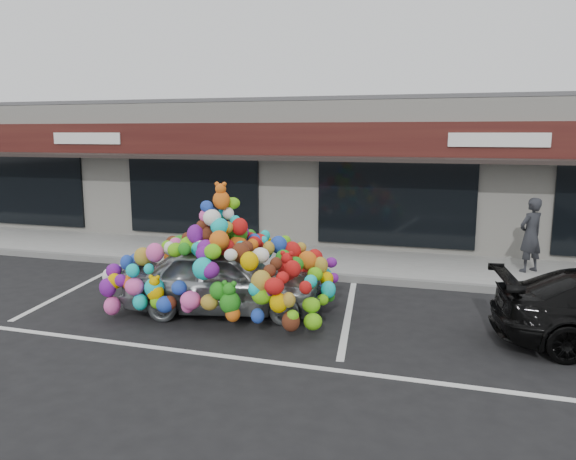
% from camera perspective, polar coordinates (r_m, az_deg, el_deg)
% --- Properties ---
extents(ground, '(90.00, 90.00, 0.00)m').
position_cam_1_polar(ground, '(11.24, -8.33, -7.46)').
color(ground, black).
rests_on(ground, ground).
extents(shop_building, '(24.00, 7.20, 4.31)m').
position_cam_1_polar(shop_building, '(18.74, 2.73, 6.30)').
color(shop_building, silver).
rests_on(shop_building, ground).
extents(sidewalk, '(26.00, 3.00, 0.15)m').
position_cam_1_polar(sidewalk, '(14.80, -1.66, -2.83)').
color(sidewalk, gray).
rests_on(sidewalk, ground).
extents(kerb, '(26.00, 0.18, 0.16)m').
position_cam_1_polar(kerb, '(13.43, -3.74, -4.17)').
color(kerb, slate).
rests_on(kerb, ground).
extents(parking_stripe_left, '(0.73, 4.37, 0.01)m').
position_cam_1_polar(parking_stripe_left, '(13.06, -20.78, -5.54)').
color(parking_stripe_left, silver).
rests_on(parking_stripe_left, ground).
extents(parking_stripe_mid, '(0.73, 4.37, 0.01)m').
position_cam_1_polar(parking_stripe_mid, '(10.58, 6.14, -8.51)').
color(parking_stripe_mid, silver).
rests_on(parking_stripe_mid, ground).
extents(lane_line, '(14.00, 0.12, 0.01)m').
position_cam_1_polar(lane_line, '(8.51, -2.67, -13.14)').
color(lane_line, silver).
rests_on(lane_line, ground).
extents(toy_car, '(2.73, 4.24, 2.30)m').
position_cam_1_polar(toy_car, '(10.52, -6.48, -4.20)').
color(toy_car, '#9DA5A7').
rests_on(toy_car, ground).
extents(pedestrian_a, '(0.74, 0.73, 1.73)m').
position_cam_1_polar(pedestrian_a, '(14.02, 23.44, -0.46)').
color(pedestrian_a, black).
rests_on(pedestrian_a, sidewalk).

